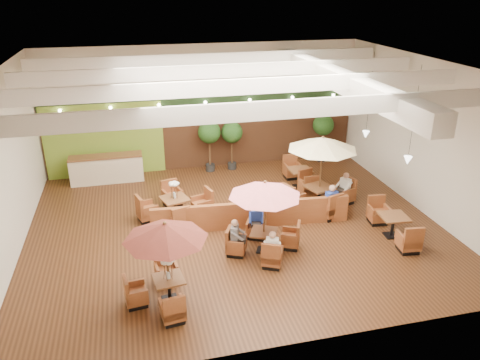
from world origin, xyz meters
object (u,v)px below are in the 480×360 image
object	(u,v)px
diner_4	(345,185)
diner_2	(236,234)
service_counter	(107,169)
table_1	(265,203)
diner_0	(272,245)
diner_3	(331,198)
table_4	(393,226)
table_0	(164,245)
booth_divider	(252,215)
table_5	(300,178)
topiary_1	(232,134)
table_3	(175,207)
diner_1	(256,218)
topiary_0	(209,134)
topiary_2	(323,127)
table_2	(322,159)

from	to	relation	value
diner_4	diner_2	bearing A→B (deg)	93.03
service_counter	table_1	world-z (taller)	table_1
diner_0	diner_3	bearing A→B (deg)	61.41
service_counter	table_4	xyz separation A→B (m)	(9.35, -7.05, -0.21)
diner_3	diner_4	size ratio (longest dim) A/B	1.08
table_0	diner_2	size ratio (longest dim) A/B	3.13
diner_4	booth_divider	bearing A→B (deg)	79.34
table_4	diner_4	xyz separation A→B (m)	(-0.48, 2.74, 0.39)
service_counter	diner_4	size ratio (longest dim) A/B	3.80
booth_divider	table_4	distance (m)	4.73
table_5	diner_0	xyz separation A→B (m)	(-2.86, -5.36, 0.36)
table_0	table_1	size ratio (longest dim) A/B	0.94
booth_divider	topiary_1	world-z (taller)	topiary_1
table_0	table_3	xyz separation A→B (m)	(0.73, 4.73, -1.27)
table_5	diner_3	xyz separation A→B (m)	(0.08, -2.86, 0.40)
booth_divider	diner_1	distance (m)	0.75
topiary_0	topiary_1	bearing A→B (deg)	0.00
diner_2	topiary_0	bearing A→B (deg)	-163.79
table_4	diner_3	size ratio (longest dim) A/B	3.08
diner_4	table_3	bearing A→B (deg)	61.85
topiary_2	table_1	bearing A→B (deg)	-124.57
table_2	diner_0	size ratio (longest dim) A/B	3.85
diner_1	diner_4	size ratio (longest dim) A/B	0.92
diner_0	diner_4	world-z (taller)	diner_4
service_counter	topiary_1	bearing A→B (deg)	2.09
table_4	topiary_0	distance (m)	8.84
diner_0	diner_4	distance (m)	5.30
diner_0	diner_1	xyz separation A→B (m)	(0.00, 1.78, -0.01)
table_5	topiary_0	distance (m)	4.45
booth_divider	topiary_2	world-z (taller)	topiary_2
booth_divider	table_4	size ratio (longest dim) A/B	2.63
diner_0	table_1	bearing A→B (deg)	111.04
diner_1	service_counter	bearing A→B (deg)	-35.60
topiary_1	table_2	bearing A→B (deg)	-62.35
booth_divider	diner_2	xyz separation A→B (m)	(-0.92, -1.60, 0.27)
table_0	table_5	world-z (taller)	table_0
booth_divider	diner_3	bearing A→B (deg)	4.67
topiary_2	diner_2	bearing A→B (deg)	-129.13
service_counter	topiary_1	size ratio (longest dim) A/B	1.36
topiary_1	service_counter	bearing A→B (deg)	-177.91
diner_2	table_5	bearing A→B (deg)	159.91
booth_divider	table_2	size ratio (longest dim) A/B	2.40
table_2	diner_1	bearing A→B (deg)	-167.20
table_2	diner_4	bearing A→B (deg)	-17.92
booth_divider	diner_3	distance (m)	2.93
diner_3	table_1	bearing A→B (deg)	-165.09
table_1	table_5	size ratio (longest dim) A/B	0.96
diner_1	booth_divider	bearing A→B (deg)	-77.19
diner_2	diner_4	size ratio (longest dim) A/B	0.97
table_4	diner_2	bearing A→B (deg)	-175.14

